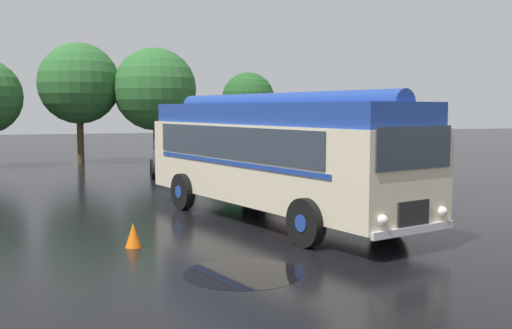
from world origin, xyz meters
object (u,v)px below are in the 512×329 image
object	(u,v)px
box_van	(337,142)
car_mid_right	(285,154)
car_near_left	(172,157)
vintage_bus	(273,151)
car_mid_left	(232,154)
traffic_cone	(133,235)

from	to	relation	value
box_van	car_mid_right	bearing A→B (deg)	-170.51
car_near_left	box_van	world-z (taller)	box_van
vintage_bus	car_mid_right	world-z (taller)	vintage_bus
vintage_bus	box_van	distance (m)	14.76
car_mid_right	vintage_bus	bearing A→B (deg)	-112.12
vintage_bus	box_van	world-z (taller)	vintage_bus
car_near_left	car_mid_right	bearing A→B (deg)	0.64
car_mid_left	car_mid_right	size ratio (longest dim) A/B	1.01
vintage_bus	car_near_left	xyz separation A→B (m)	(-0.73, 11.89, -1.05)
car_near_left	car_mid_right	distance (m)	5.59
traffic_cone	car_mid_right	bearing A→B (deg)	57.77
traffic_cone	car_near_left	bearing A→B (deg)	76.72
vintage_bus	car_mid_right	xyz separation A→B (m)	(4.86, 11.96, -1.05)
box_van	traffic_cone	bearing A→B (deg)	-129.21
car_mid_left	traffic_cone	world-z (taller)	car_mid_left
car_mid_right	traffic_cone	size ratio (longest dim) A/B	7.72
car_mid_left	box_van	size ratio (longest dim) A/B	0.73
car_mid_right	box_van	distance (m)	3.12
vintage_bus	box_van	xyz separation A→B (m)	(7.89, 12.46, -0.53)
vintage_bus	box_van	size ratio (longest dim) A/B	1.77
car_mid_right	car_near_left	bearing A→B (deg)	-179.36
vintage_bus	car_mid_right	bearing A→B (deg)	67.88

